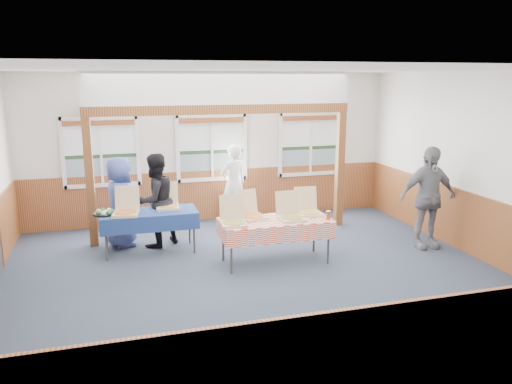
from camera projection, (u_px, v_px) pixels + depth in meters
floor at (255, 276)px, 7.92m from camera, size 8.00×8.00×0.00m
ceiling at (255, 69)px, 7.20m from camera, size 8.00×8.00×0.00m
wall_back at (211, 147)px, 10.84m from camera, size 8.00×0.00×8.00m
wall_front at (367, 254)px, 4.28m from camera, size 8.00×0.00×8.00m
wall_right at (477, 165)px, 8.63m from camera, size 0.00×8.00×8.00m
wainscot_back at (213, 195)px, 11.05m from camera, size 7.98×0.05×1.10m
wainscot_front at (360, 363)px, 4.54m from camera, size 7.98×0.05×1.10m
wainscot_right at (470, 224)px, 8.86m from camera, size 0.05×6.98×1.10m
window_left at (101, 148)px, 10.16m from camera, size 1.56×0.10×1.46m
window_mid at (212, 144)px, 10.78m from camera, size 1.56×0.10×1.46m
window_right at (311, 141)px, 11.40m from camera, size 1.56×0.10×1.46m
post_left at (90, 183)px, 9.13m from camera, size 0.15×0.15×2.40m
post_right at (340, 169)px, 10.47m from camera, size 0.15×0.15×2.40m
cross_beam at (222, 109)px, 9.51m from camera, size 5.15×0.18×0.18m
table_left at (149, 215)px, 8.90m from camera, size 1.82×1.15×0.76m
table_right at (275, 223)px, 8.38m from camera, size 1.99×1.23×0.76m
pizza_box_a at (126, 211)px, 8.66m from camera, size 0.51×0.58×0.46m
pizza_box_b at (168, 204)px, 9.11m from camera, size 0.44×0.52×0.45m
pizza_box_c at (234, 221)px, 8.06m from camera, size 0.46×0.54×0.45m
pizza_box_d at (252, 214)px, 8.44m from camera, size 0.52×0.58×0.45m
pizza_box_e at (291, 216)px, 8.35m from camera, size 0.41×0.50×0.45m
pizza_box_f at (309, 211)px, 8.66m from camera, size 0.45×0.53×0.45m
veggie_tray at (105, 213)px, 8.67m from camera, size 0.40×0.40×0.09m
drink_glass at (328, 215)px, 8.34m from camera, size 0.07×0.07×0.15m
woman_white at (233, 184)px, 10.74m from camera, size 0.72×0.59×1.70m
woman_black at (155, 200)px, 9.21m from camera, size 1.07×1.01×1.74m
man_blue at (120, 202)px, 9.23m from camera, size 0.63×0.88×1.68m
person_grey at (428, 198)px, 9.10m from camera, size 1.12×0.51×1.89m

